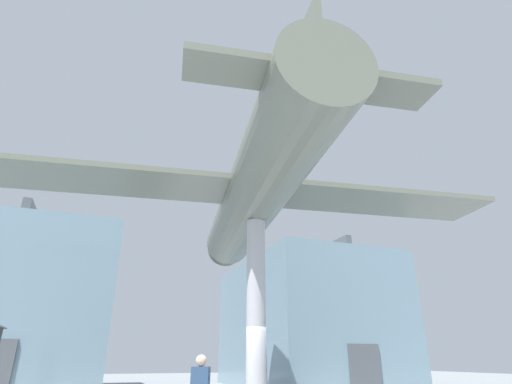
{
  "coord_description": "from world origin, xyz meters",
  "views": [
    {
      "loc": [
        -4.57,
        -12.14,
        1.6
      ],
      "look_at": [
        0.0,
        0.0,
        7.02
      ],
      "focal_mm": 28.0,
      "sensor_mm": 36.0,
      "label": 1
    }
  ],
  "objects": [
    {
      "name": "support_pylon_central",
      "position": [
        0.0,
        0.0,
        2.97
      ],
      "size": [
        0.61,
        0.61,
        5.94
      ],
      "color": "#B7B7BC",
      "rests_on": "ground_plane"
    },
    {
      "name": "glass_pavilion_right",
      "position": [
        8.26,
        12.62,
        3.81
      ],
      "size": [
        8.34,
        12.45,
        8.2
      ],
      "color": "#7593A3",
      "rests_on": "ground_plane"
    },
    {
      "name": "suspended_airplane",
      "position": [
        0.05,
        0.3,
        7.03
      ],
      "size": [
        17.64,
        15.35,
        3.08
      ],
      "rotation": [
        0.0,
        0.0,
        -0.15
      ],
      "color": "slate",
      "rests_on": "support_pylon_central"
    },
    {
      "name": "glass_pavilion_left",
      "position": [
        -8.26,
        12.62,
        3.81
      ],
      "size": [
        8.34,
        12.45,
        8.2
      ],
      "color": "#7593A3",
      "rests_on": "ground_plane"
    }
  ]
}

